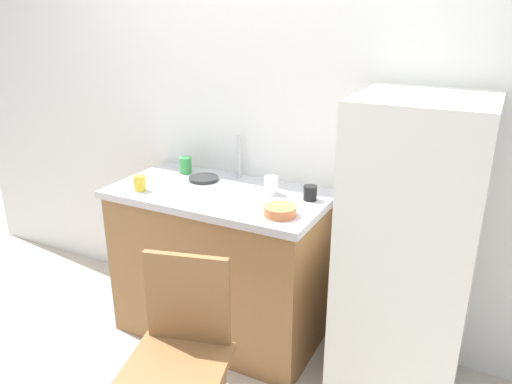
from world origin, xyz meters
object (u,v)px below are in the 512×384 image
object	(u,v)px
cup_white	(271,185)
cup_green	(185,165)
chair	(179,355)
hotplate	(203,179)
refrigerator	(409,255)
cup_yellow	(140,183)
terracotta_bowl	(280,211)
cup_black	(310,193)

from	to	relation	value
cup_white	cup_green	size ratio (longest dim) A/B	0.97
chair	hotplate	size ratio (longest dim) A/B	5.24
refrigerator	cup_yellow	size ratio (longest dim) A/B	17.74
refrigerator	terracotta_bowl	xyz separation A→B (m)	(-0.58, -0.17, 0.17)
hotplate	cup_white	world-z (taller)	cup_white
terracotta_bowl	cup_black	world-z (taller)	cup_black
refrigerator	chair	xyz separation A→B (m)	(-0.72, -0.83, -0.24)
chair	terracotta_bowl	distance (m)	0.79
cup_white	hotplate	bearing A→B (deg)	177.48
terracotta_bowl	cup_black	bearing A→B (deg)	78.81
hotplate	cup_yellow	bearing A→B (deg)	-125.31
refrigerator	terracotta_bowl	bearing A→B (deg)	-163.93
hotplate	refrigerator	bearing A→B (deg)	-4.87
cup_white	cup_yellow	world-z (taller)	cup_white
refrigerator	cup_black	distance (m)	0.57
cup_white	cup_black	bearing A→B (deg)	2.17
terracotta_bowl	hotplate	bearing A→B (deg)	156.07
chair	cup_yellow	distance (m)	1.03
chair	cup_yellow	bearing A→B (deg)	122.14
refrigerator	cup_black	bearing A→B (deg)	170.35
terracotta_bowl	cup_black	size ratio (longest dim) A/B	2.06
terracotta_bowl	cup_yellow	bearing A→B (deg)	-177.84
cup_yellow	hotplate	bearing A→B (deg)	54.69
refrigerator	cup_white	distance (m)	0.78
hotplate	cup_yellow	size ratio (longest dim) A/B	2.04
refrigerator	hotplate	distance (m)	1.21
cup_green	cup_black	bearing A→B (deg)	-5.41
terracotta_bowl	cup_green	distance (m)	0.85
hotplate	cup_white	size ratio (longest dim) A/B	1.80
cup_yellow	cup_black	bearing A→B (deg)	18.37
terracotta_bowl	hotplate	xyz separation A→B (m)	(-0.61, 0.27, -0.01)
hotplate	cup_green	bearing A→B (deg)	158.44
terracotta_bowl	cup_green	world-z (taller)	cup_green
chair	terracotta_bowl	size ratio (longest dim) A/B	5.71
hotplate	cup_yellow	xyz separation A→B (m)	(-0.21, -0.30, 0.03)
chair	terracotta_bowl	xyz separation A→B (m)	(0.14, 0.66, 0.41)
chair	hotplate	bearing A→B (deg)	101.68
chair	cup_green	size ratio (longest dim) A/B	9.12
cup_black	cup_green	xyz separation A→B (m)	(-0.83, 0.08, 0.01)
hotplate	cup_green	world-z (taller)	cup_green
cup_black	cup_green	world-z (taller)	cup_green
hotplate	cup_black	distance (m)	0.66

